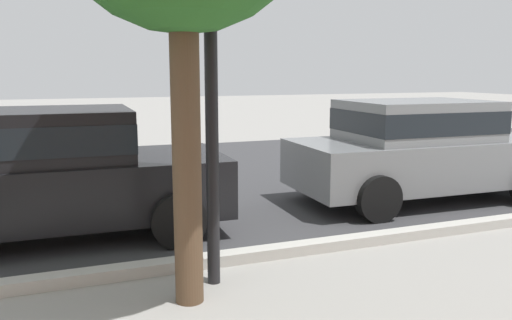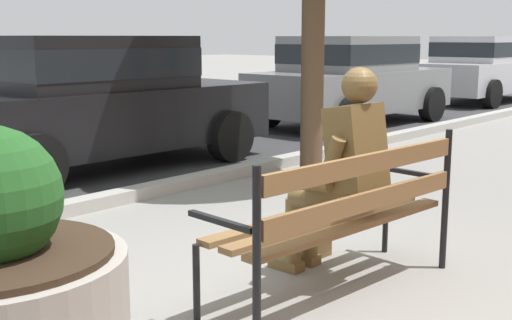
{
  "view_description": "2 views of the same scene",
  "coord_description": "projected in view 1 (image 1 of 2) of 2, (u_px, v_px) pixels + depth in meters",
  "views": [
    {
      "loc": [
        1.63,
        -2.1,
        1.99
      ],
      "look_at": [
        4.17,
        4.48,
        0.8
      ],
      "focal_mm": 36.69,
      "sensor_mm": 36.0,
      "label": 1
    },
    {
      "loc": [
        -3.02,
        -2.1,
        1.55
      ],
      "look_at": [
        0.16,
        0.74,
        0.75
      ],
      "focal_mm": 46.33,
      "sensor_mm": 36.0,
      "label": 2
    }
  ],
  "objects": [
    {
      "name": "parked_car_grey",
      "position": [
        420.0,
        147.0,
        8.11
      ],
      "size": [
        4.14,
        2.0,
        1.56
      ],
      "color": "slate",
      "rests_on": "ground"
    },
    {
      "name": "lamp_post",
      "position": [
        210.0,
        7.0,
        4.58
      ],
      "size": [
        0.32,
        0.32,
        3.9
      ],
      "color": "black",
      "rests_on": "ground"
    },
    {
      "name": "parked_car_black",
      "position": [
        47.0,
        170.0,
        6.2
      ],
      "size": [
        4.14,
        2.0,
        1.56
      ],
      "color": "black",
      "rests_on": "ground"
    }
  ]
}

